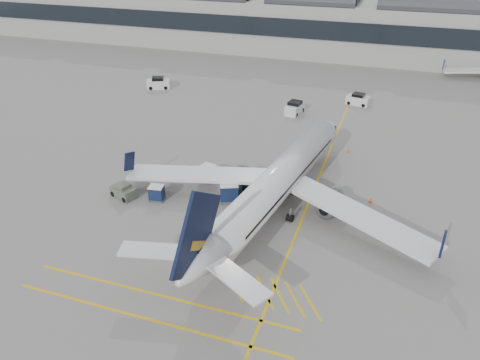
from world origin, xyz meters
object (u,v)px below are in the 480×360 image
(belt_loader, at_px, (268,191))
(pushback_tug, at_px, (124,191))
(ramp_agent_b, at_px, (255,192))
(airliner_main, at_px, (276,183))
(baggage_cart_a, at_px, (252,184))
(ramp_agent_a, at_px, (257,175))

(belt_loader, distance_m, pushback_tug, 15.13)
(ramp_agent_b, bearing_deg, belt_loader, -153.82)
(airliner_main, height_order, belt_loader, airliner_main)
(airliner_main, distance_m, ramp_agent_b, 3.03)
(airliner_main, xyz_separation_m, ramp_agent_b, (-2.33, 0.64, -1.83))
(baggage_cart_a, relative_size, pushback_tug, 0.67)
(pushback_tug, bearing_deg, ramp_agent_b, 36.68)
(baggage_cart_a, relative_size, ramp_agent_a, 1.05)
(baggage_cart_a, bearing_deg, belt_loader, 6.36)
(airliner_main, height_order, baggage_cart_a, airliner_main)
(belt_loader, relative_size, ramp_agent_b, 2.41)
(ramp_agent_a, height_order, pushback_tug, ramp_agent_a)
(airliner_main, relative_size, ramp_agent_a, 17.98)
(ramp_agent_a, distance_m, pushback_tug, 14.31)
(belt_loader, bearing_deg, airliner_main, -69.66)
(ramp_agent_a, relative_size, ramp_agent_b, 1.04)
(baggage_cart_a, bearing_deg, ramp_agent_b, -54.91)
(ramp_agent_a, bearing_deg, belt_loader, -79.87)
(airliner_main, xyz_separation_m, baggage_cart_a, (-3.13, 2.07, -1.69))
(pushback_tug, bearing_deg, baggage_cart_a, 43.49)
(baggage_cart_a, relative_size, ramp_agent_b, 1.09)
(belt_loader, xyz_separation_m, ramp_agent_a, (-1.88, 2.05, 0.46))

